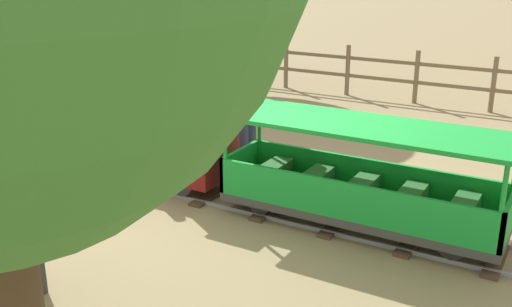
# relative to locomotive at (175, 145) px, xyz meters

# --- Properties ---
(ground_plane) EXTENTS (60.00, 60.00, 0.00)m
(ground_plane) POSITION_rel_locomotive_xyz_m (0.00, -0.90, -0.48)
(ground_plane) COLOR #8C7A56
(track) EXTENTS (0.76, 6.40, 0.04)m
(track) POSITION_rel_locomotive_xyz_m (0.00, -1.20, -0.47)
(track) COLOR gray
(track) RESTS_ON ground_plane
(locomotive) EXTENTS (0.72, 1.45, 1.05)m
(locomotive) POSITION_rel_locomotive_xyz_m (0.00, 0.00, 0.00)
(locomotive) COLOR maroon
(locomotive) RESTS_ON ground_plane
(passenger_car) EXTENTS (0.82, 2.70, 0.97)m
(passenger_car) POSITION_rel_locomotive_xyz_m (0.00, -2.10, -0.06)
(passenger_car) COLOR #3F3F3F
(passenger_car) RESTS_ON ground_plane
(conductor_person) EXTENTS (0.30, 0.30, 1.62)m
(conductor_person) POSITION_rel_locomotive_xyz_m (0.85, -0.40, 0.47)
(conductor_person) COLOR #282D47
(conductor_person) RESTS_ON ground_plane
(fence_section) EXTENTS (0.08, 7.48, 0.90)m
(fence_section) POSITION_rel_locomotive_xyz_m (5.10, -1.20, -0.00)
(fence_section) COLOR #756047
(fence_section) RESTS_ON ground_plane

